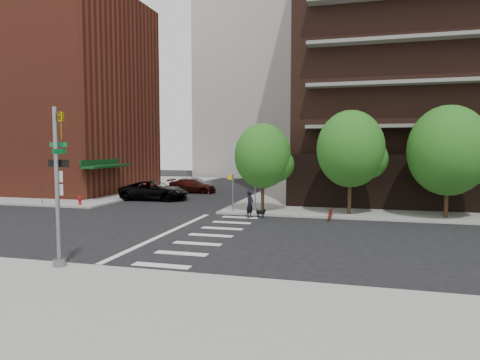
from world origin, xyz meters
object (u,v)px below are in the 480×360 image
at_px(traffic_signal, 58,199).
at_px(scooter, 330,214).
at_px(parked_car_maroon, 192,186).
at_px(parked_car_silver, 193,184).
at_px(parked_car_black, 155,191).
at_px(dog_walker, 250,204).
at_px(fire_hydrant, 80,200).

distance_m(traffic_signal, scooter, 16.97).
xyz_separation_m(parked_car_maroon, parked_car_silver, (-0.75, 2.22, -0.01)).
relative_size(parked_car_black, parked_car_maroon, 1.23).
xyz_separation_m(parked_car_black, dog_walker, (10.42, -7.20, 0.07)).
height_order(traffic_signal, fire_hydrant, traffic_signal).
bearing_deg(parked_car_silver, scooter, -132.86).
bearing_deg(dog_walker, fire_hydrant, 101.04).
bearing_deg(parked_car_maroon, parked_car_silver, 17.60).
bearing_deg(parked_car_maroon, scooter, -133.25).
height_order(parked_car_silver, scooter, parked_car_silver).
bearing_deg(traffic_signal, fire_hydrant, 123.26).
bearing_deg(dog_walker, scooter, -66.20).
relative_size(fire_hydrant, parked_car_maroon, 0.15).
bearing_deg(dog_walker, traffic_signal, -178.82).
bearing_deg(parked_car_maroon, fire_hydrant, 157.02).
distance_m(parked_car_black, scooter, 16.98).
bearing_deg(dog_walker, parked_car_maroon, 52.74).
bearing_deg(traffic_signal, parked_car_black, 106.85).
distance_m(traffic_signal, parked_car_maroon, 27.77).
bearing_deg(parked_car_black, dog_walker, -127.73).
relative_size(parked_car_maroon, scooter, 3.04).
relative_size(fire_hydrant, dog_walker, 0.40).
bearing_deg(fire_hydrant, parked_car_silver, 74.07).
relative_size(traffic_signal, dog_walker, 3.30).
xyz_separation_m(scooter, dog_walker, (-5.17, -0.50, 0.49)).
bearing_deg(traffic_signal, dog_walker, 72.90).
relative_size(fire_hydrant, scooter, 0.45).
relative_size(traffic_signal, parked_car_black, 1.00).
xyz_separation_m(traffic_signal, parked_car_silver, (-6.00, 29.41, -2.00)).
distance_m(parked_car_maroon, dog_walker, 16.62).
height_order(scooter, dog_walker, dog_walker).
relative_size(fire_hydrant, parked_car_black, 0.12).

